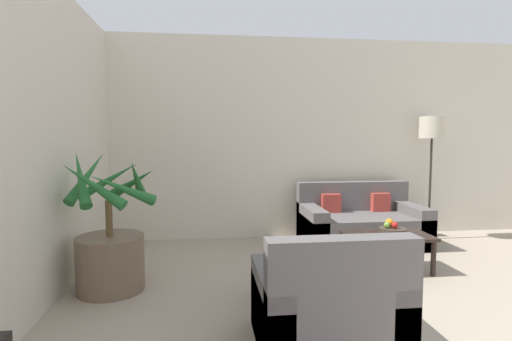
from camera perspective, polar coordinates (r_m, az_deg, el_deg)
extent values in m
cube|color=beige|center=(5.80, 15.22, 4.44)|extent=(8.52, 0.06, 2.70)
cylinder|color=brown|center=(3.88, -20.08, -12.33)|extent=(0.59, 0.59, 0.49)
cylinder|color=brown|center=(3.78, -20.26, -6.43)|extent=(0.06, 0.06, 0.32)
cone|color=#23662D|center=(3.68, -16.62, -1.36)|extent=(0.10, 0.56, 0.43)
cone|color=#23662D|center=(3.91, -17.21, -1.67)|extent=(0.53, 0.45, 0.35)
cone|color=#23662D|center=(4.00, -20.37, -1.32)|extent=(0.59, 0.23, 0.39)
cone|color=#23662D|center=(3.87, -23.02, -0.82)|extent=(0.32, 0.51, 0.48)
cone|color=#23662D|center=(3.69, -23.76, -0.99)|extent=(0.31, 0.50, 0.49)
cone|color=#23662D|center=(3.51, -22.24, -1.97)|extent=(0.57, 0.22, 0.41)
cone|color=#23662D|center=(3.49, -18.44, -2.49)|extent=(0.53, 0.45, 0.35)
cube|color=#605B5B|center=(5.28, 14.91, -8.23)|extent=(1.50, 0.86, 0.39)
cube|color=#605B5B|center=(5.53, 13.63, -3.54)|extent=(1.50, 0.16, 0.38)
cube|color=#605B5B|center=(5.06, 7.99, -7.98)|extent=(0.20, 0.86, 0.51)
cube|color=#605B5B|center=(5.54, 21.24, -7.14)|extent=(0.20, 0.86, 0.51)
cube|color=#B23D33|center=(5.32, 10.65, -4.60)|extent=(0.24, 0.12, 0.24)
cube|color=#B23D33|center=(5.56, 17.33, -4.33)|extent=(0.24, 0.12, 0.24)
cylinder|color=#2D2823|center=(5.92, 23.38, -8.85)|extent=(0.24, 0.24, 0.03)
cylinder|color=#2D2823|center=(5.80, 23.60, -2.34)|extent=(0.03, 0.03, 1.33)
cylinder|color=beige|center=(5.76, 23.87, 5.64)|extent=(0.33, 0.33, 0.29)
cylinder|color=black|center=(4.06, 14.40, -12.49)|extent=(0.05, 0.05, 0.35)
cylinder|color=black|center=(4.39, 24.01, -11.42)|extent=(0.05, 0.05, 0.35)
cylinder|color=black|center=(4.41, 12.48, -11.03)|extent=(0.05, 0.05, 0.35)
cylinder|color=black|center=(4.72, 21.49, -10.20)|extent=(0.05, 0.05, 0.35)
cube|color=black|center=(4.33, 18.29, -8.87)|extent=(0.86, 0.49, 0.03)
cylinder|color=#42382D|center=(4.39, 18.96, -8.13)|extent=(0.27, 0.27, 0.05)
sphere|color=red|center=(4.37, 19.23, -7.37)|extent=(0.07, 0.07, 0.07)
sphere|color=olive|center=(4.36, 18.21, -7.40)|extent=(0.06, 0.06, 0.06)
sphere|color=orange|center=(4.44, 18.52, -7.05)|extent=(0.08, 0.08, 0.08)
cube|color=#605B5B|center=(2.81, 9.79, -19.72)|extent=(0.88, 0.81, 0.41)
cube|color=#605B5B|center=(2.37, 12.27, -13.96)|extent=(0.88, 0.16, 0.39)
cube|color=#605B5B|center=(2.71, 2.05, -19.41)|extent=(0.16, 0.81, 0.51)
cube|color=#605B5B|center=(2.91, 16.98, -17.92)|extent=(0.16, 0.81, 0.51)
cube|color=#605B5B|center=(3.54, 6.51, -14.87)|extent=(0.54, 0.52, 0.36)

